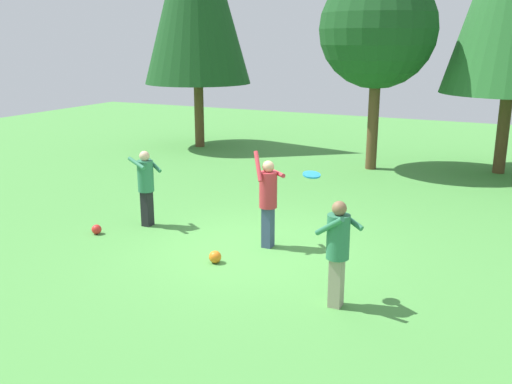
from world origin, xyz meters
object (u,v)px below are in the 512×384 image
object	(u,v)px
person_catcher	(338,245)
tree_center	(378,30)
ball_red	(97,229)
frisbee	(312,175)
person_thrower	(268,196)
person_bystander	(146,182)
ball_orange	(215,257)

from	to	relation	value
person_catcher	tree_center	bearing A→B (deg)	-55.36
person_catcher	ball_red	size ratio (longest dim) A/B	8.12
frisbee	tree_center	bearing A→B (deg)	98.85
person_thrower	person_catcher	size ratio (longest dim) A/B	1.14
person_catcher	frisbee	world-z (taller)	frisbee
person_bystander	ball_orange	distance (m)	2.79
ball_red	ball_orange	size ratio (longest dim) A/B	0.90
tree_center	ball_red	bearing A→B (deg)	-112.33
ball_orange	tree_center	bearing A→B (deg)	86.62
person_catcher	ball_orange	size ratio (longest dim) A/B	7.31
frisbee	tree_center	size ratio (longest dim) A/B	0.06
person_thrower	ball_orange	xyz separation A→B (m)	(-0.51, -1.16, -0.91)
frisbee	tree_center	xyz separation A→B (m)	(-1.44, 9.27, 2.23)
tree_center	frisbee	bearing A→B (deg)	-81.15
ball_red	ball_orange	distance (m)	2.99
person_thrower	ball_red	bearing A→B (deg)	-117.77
ball_orange	person_catcher	bearing A→B (deg)	-15.35
person_bystander	frisbee	bearing A→B (deg)	0.00
person_thrower	person_bystander	world-z (taller)	person_thrower
person_bystander	person_thrower	bearing A→B (deg)	20.14
person_bystander	ball_orange	size ratio (longest dim) A/B	7.27
person_catcher	ball_red	world-z (taller)	person_catcher
person_thrower	tree_center	xyz separation A→B (m)	(0.01, 7.64, 3.15)
ball_orange	person_bystander	bearing A→B (deg)	152.94
ball_red	tree_center	bearing A→B (deg)	67.67
frisbee	person_bystander	bearing A→B (deg)	158.90
person_bystander	ball_red	xyz separation A→B (m)	(-0.61, -0.92, -0.87)
frisbee	ball_red	world-z (taller)	frisbee
frisbee	ball_orange	size ratio (longest dim) A/B	1.70
person_bystander	ball_red	size ratio (longest dim) A/B	8.08
frisbee	tree_center	distance (m)	9.64
person_catcher	ball_red	distance (m)	5.61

